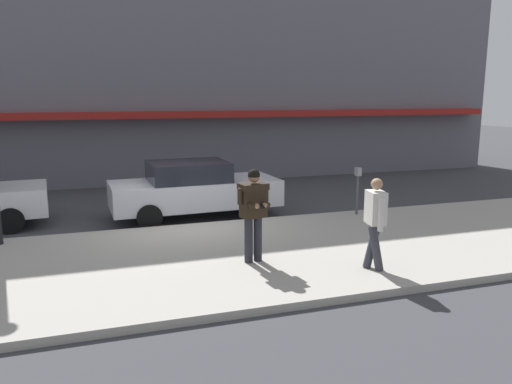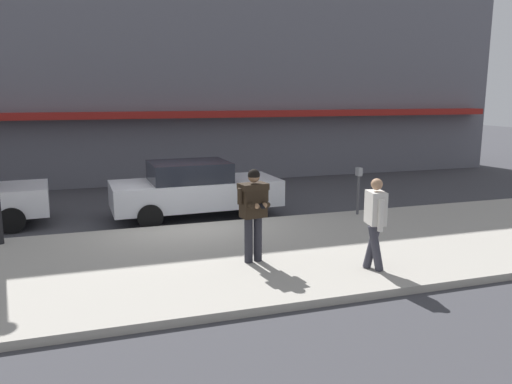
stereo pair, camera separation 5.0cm
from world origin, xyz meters
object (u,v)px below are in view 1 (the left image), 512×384
Objects in this scene: parked_sedan_mid at (194,189)px; man_texting_on_phone at (253,205)px; parking_meter at (358,184)px; pedestrian_in_light_coat at (375,218)px.

parked_sedan_mid is 4.49m from man_texting_on_phone.
parked_sedan_mid is 4.42m from parking_meter.
pedestrian_in_light_coat reaches higher than parking_meter.
parking_meter is at bearing 36.56° from man_texting_on_phone.
pedestrian_in_light_coat is at bearing -115.56° from parking_meter.
parked_sedan_mid is at bearing 158.68° from parking_meter.
man_texting_on_phone is 4.80m from parking_meter.
pedestrian_in_light_coat is 4.37m from parking_meter.
man_texting_on_phone is at bearing -86.65° from parked_sedan_mid.
parking_meter is (1.88, 3.94, -0.14)m from pedestrian_in_light_coat.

